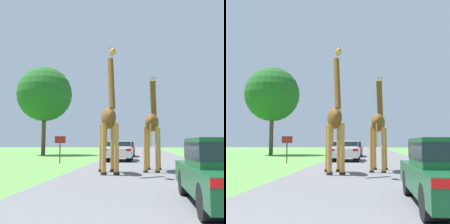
{
  "view_description": "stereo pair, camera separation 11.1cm",
  "coord_description": "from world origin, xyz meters",
  "views": [
    {
      "loc": [
        -0.34,
        -1.86,
        1.29
      ],
      "look_at": [
        -1.6,
        10.2,
        2.63
      ],
      "focal_mm": 45.0,
      "sensor_mm": 36.0,
      "label": 1
    },
    {
      "loc": [
        -0.23,
        -1.85,
        1.29
      ],
      "look_at": [
        -1.6,
        10.2,
        2.63
      ],
      "focal_mm": 45.0,
      "sensor_mm": 36.0,
      "label": 2
    }
  ],
  "objects": [
    {
      "name": "car_queue_right",
      "position": [
        -1.99,
        18.87,
        0.78
      ],
      "size": [
        1.97,
        4.1,
        1.46
      ],
      "color": "silver",
      "rests_on": "ground"
    },
    {
      "name": "tree_centre_back",
      "position": [
        -10.82,
        27.49,
        6.6
      ],
      "size": [
        5.94,
        5.94,
        9.59
      ],
      "color": "#4C3828",
      "rests_on": "ground"
    },
    {
      "name": "giraffe_near_road",
      "position": [
        -1.72,
        10.08,
        2.23
      ],
      "size": [
        1.04,
        2.7,
        5.14
      ],
      "rotation": [
        0.0,
        0.0,
        -2.92
      ],
      "color": "#B77F3D",
      "rests_on": "ground"
    },
    {
      "name": "sign_post",
      "position": [
        -5.52,
        15.75,
        1.2
      ],
      "size": [
        0.7,
        0.08,
        1.72
      ],
      "color": "#4C3823",
      "rests_on": "ground"
    },
    {
      "name": "giraffe_companion",
      "position": [
        0.18,
        11.47,
        2.22
      ],
      "size": [
        0.88,
        2.73,
        4.75
      ],
      "rotation": [
        0.0,
        0.0,
        -0.12
      ],
      "color": "#B77F3D",
      "rests_on": "ground"
    },
    {
      "name": "road",
      "position": [
        0.0,
        30.0,
        0.0
      ],
      "size": [
        7.14,
        120.0,
        0.0
      ],
      "color": "#5B5B5E",
      "rests_on": "ground"
    },
    {
      "name": "car_queue_left",
      "position": [
        -1.98,
        25.54,
        0.74
      ],
      "size": [
        1.98,
        4.05,
        1.4
      ],
      "color": "maroon",
      "rests_on": "ground"
    }
  ]
}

